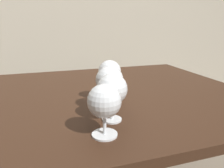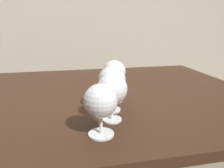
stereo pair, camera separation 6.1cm
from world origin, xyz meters
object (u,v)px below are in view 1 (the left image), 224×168
(wine_glass_white, at_px, (112,90))
(wine_glass_amber, at_px, (109,81))
(wine_glass_cabernet, at_px, (104,103))
(wine_glass_merlot, at_px, (110,72))

(wine_glass_white, xyz_separation_m, wine_glass_amber, (0.02, 0.07, 0.01))
(wine_glass_cabernet, bearing_deg, wine_glass_merlot, 69.83)
(wine_glass_white, bearing_deg, wine_glass_amber, 78.24)
(wine_glass_amber, distance_m, wine_glass_merlot, 0.09)
(wine_glass_amber, bearing_deg, wine_glass_cabernet, -111.74)
(wine_glass_amber, bearing_deg, wine_glass_merlot, 72.67)
(wine_glass_cabernet, bearing_deg, wine_glass_white, 60.17)
(wine_glass_cabernet, xyz_separation_m, wine_glass_amber, (0.06, 0.15, 0.01))
(wine_glass_cabernet, height_order, wine_glass_amber, wine_glass_amber)
(wine_glass_white, xyz_separation_m, wine_glass_merlot, (0.04, 0.16, 0.01))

